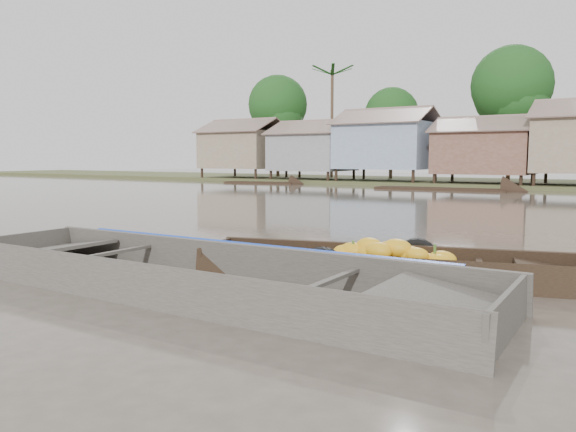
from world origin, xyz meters
The scene contains 3 objects.
ground centered at (0.00, 0.00, 0.00)m, with size 120.00×120.00×0.00m, color #4B4339.
banana_boat centered at (1.40, 0.48, 0.18)m, with size 6.23×2.96×0.83m.
viewer_boat centered at (-0.39, -1.81, 0.08)m, with size 8.56×2.32×0.69m.
Camera 1 is at (4.88, -7.84, 1.92)m, focal length 35.00 mm.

